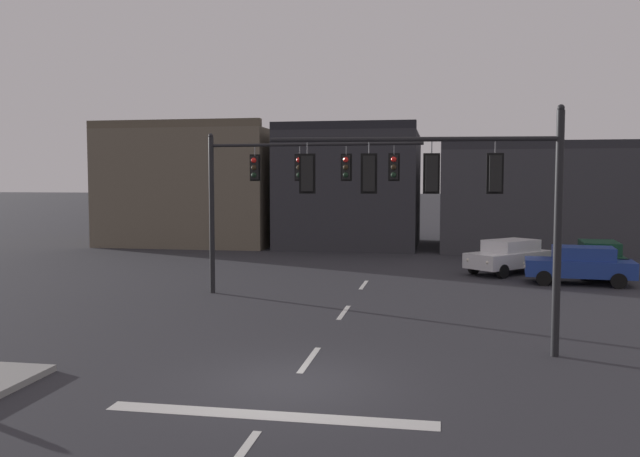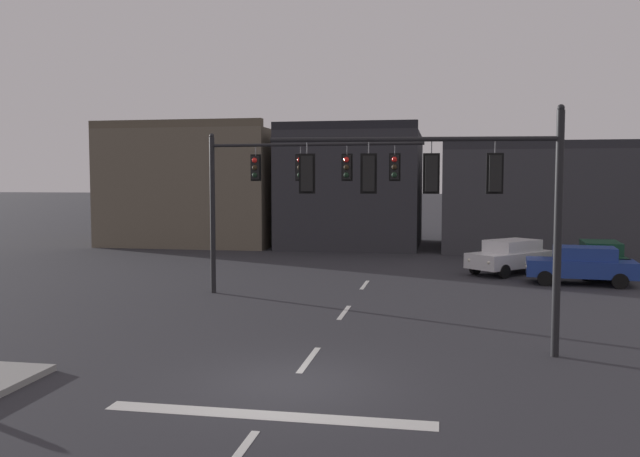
{
  "view_description": "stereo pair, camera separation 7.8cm",
  "coord_description": "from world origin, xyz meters",
  "px_view_note": "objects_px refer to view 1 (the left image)",
  "views": [
    {
      "loc": [
        3.13,
        -13.98,
        4.45
      ],
      "look_at": [
        -0.16,
        4.34,
        3.09
      ],
      "focal_mm": 37.56,
      "sensor_mm": 36.0,
      "label": 1
    },
    {
      "loc": [
        3.21,
        -13.97,
        4.45
      ],
      "look_at": [
        -0.16,
        4.34,
        3.09
      ],
      "focal_mm": 37.56,
      "sensor_mm": 36.0,
      "label": 2
    }
  ],
  "objects_px": {
    "signal_mast_near_side": "(453,188)",
    "car_lot_middle": "(599,258)",
    "car_lot_farside": "(580,264)",
    "car_lot_nearside": "(509,256)",
    "signal_mast_far_side": "(285,179)"
  },
  "relations": [
    {
      "from": "signal_mast_near_side",
      "to": "car_lot_farside",
      "type": "xyz_separation_m",
      "value": [
        5.59,
        12.62,
        -3.39
      ]
    },
    {
      "from": "signal_mast_far_side",
      "to": "car_lot_farside",
      "type": "bearing_deg",
      "value": 22.98
    },
    {
      "from": "car_lot_nearside",
      "to": "car_lot_middle",
      "type": "bearing_deg",
      "value": -1.98
    },
    {
      "from": "signal_mast_far_side",
      "to": "car_lot_farside",
      "type": "distance_m",
      "value": 13.25
    },
    {
      "from": "car_lot_middle",
      "to": "car_lot_farside",
      "type": "xyz_separation_m",
      "value": [
        -1.36,
        -2.65,
        0.0
      ]
    },
    {
      "from": "car_lot_nearside",
      "to": "car_lot_middle",
      "type": "distance_m",
      "value": 4.0
    },
    {
      "from": "signal_mast_near_side",
      "to": "car_lot_farside",
      "type": "height_order",
      "value": "signal_mast_near_side"
    },
    {
      "from": "signal_mast_near_side",
      "to": "car_lot_nearside",
      "type": "bearing_deg",
      "value": 79.19
    },
    {
      "from": "signal_mast_near_side",
      "to": "signal_mast_far_side",
      "type": "distance_m",
      "value": 9.82
    },
    {
      "from": "signal_mast_far_side",
      "to": "car_lot_middle",
      "type": "height_order",
      "value": "signal_mast_far_side"
    },
    {
      "from": "signal_mast_far_side",
      "to": "car_lot_middle",
      "type": "xyz_separation_m",
      "value": [
        13.1,
        7.63,
        -3.61
      ]
    },
    {
      "from": "signal_mast_far_side",
      "to": "car_lot_middle",
      "type": "relative_size",
      "value": 1.81
    },
    {
      "from": "signal_mast_near_side",
      "to": "signal_mast_far_side",
      "type": "height_order",
      "value": "signal_mast_near_side"
    },
    {
      "from": "signal_mast_near_side",
      "to": "car_lot_nearside",
      "type": "height_order",
      "value": "signal_mast_near_side"
    },
    {
      "from": "signal_mast_near_side",
      "to": "car_lot_middle",
      "type": "xyz_separation_m",
      "value": [
        6.94,
        15.28,
        -3.39
      ]
    }
  ]
}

